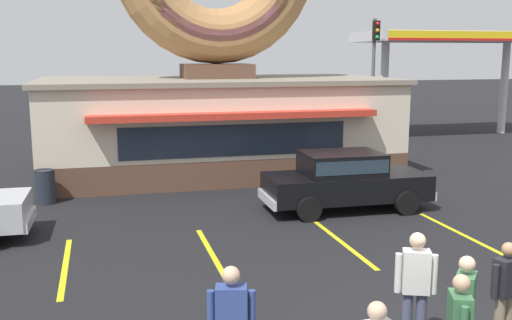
# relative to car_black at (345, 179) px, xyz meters

# --- Properties ---
(donut_shop_building) EXTENTS (12.30, 6.75, 10.96)m
(donut_shop_building) POSITION_rel_car_black_xyz_m (-2.30, 6.22, 2.87)
(donut_shop_building) COLOR brown
(donut_shop_building) RESTS_ON ground
(car_black) EXTENTS (4.59, 2.03, 1.60)m
(car_black) POSITION_rel_car_black_xyz_m (0.00, 0.00, 0.00)
(car_black) COLOR black
(car_black) RESTS_ON ground
(pedestrian_blue_sweater_man) EXTENTS (0.56, 0.36, 1.74)m
(pedestrian_blue_sweater_man) POSITION_rel_car_black_xyz_m (-2.10, -7.54, 0.10)
(pedestrian_blue_sweater_man) COLOR #474C66
(pedestrian_blue_sweater_man) RESTS_ON ground
(pedestrian_leather_jacket_man) EXTENTS (0.57, 0.34, 1.56)m
(pedestrian_leather_jacket_man) POSITION_rel_car_black_xyz_m (-0.77, -7.77, -0.01)
(pedestrian_leather_jacket_man) COLOR #7F7056
(pedestrian_leather_jacket_man) RESTS_ON ground
(pedestrian_crossing_woman) EXTENTS (0.43, 0.47, 1.62)m
(pedestrian_crossing_woman) POSITION_rel_car_black_xyz_m (-1.80, -8.29, 0.02)
(pedestrian_crossing_woman) COLOR #474C66
(pedestrian_crossing_woman) RESTS_ON ground
(trash_bin) EXTENTS (0.57, 0.57, 0.97)m
(trash_bin) POSITION_rel_car_black_xyz_m (-7.97, 2.80, -0.37)
(trash_bin) COLOR #232833
(trash_bin) RESTS_ON ground
(traffic_light_pole) EXTENTS (0.28, 0.47, 5.80)m
(traffic_light_pole) POSITION_rel_car_black_xyz_m (5.99, 10.90, 2.84)
(traffic_light_pole) COLOR #595B60
(traffic_light_pole) RESTS_ON ground
(gas_station_canopy) EXTENTS (9.00, 4.46, 5.30)m
(gas_station_canopy) POSITION_rel_car_black_xyz_m (11.03, 12.86, 3.99)
(gas_station_canopy) COLOR silver
(gas_station_canopy) RESTS_ON ground
(parking_stripe_far_left) EXTENTS (0.12, 3.60, 0.01)m
(parking_stripe_far_left) POSITION_rel_car_black_xyz_m (-7.18, -2.73, -0.87)
(parking_stripe_far_left) COLOR yellow
(parking_stripe_far_left) RESTS_ON ground
(parking_stripe_left) EXTENTS (0.12, 3.60, 0.01)m
(parking_stripe_left) POSITION_rel_car_black_xyz_m (-4.18, -2.73, -0.87)
(parking_stripe_left) COLOR yellow
(parking_stripe_left) RESTS_ON ground
(parking_stripe_mid_left) EXTENTS (0.12, 3.60, 0.01)m
(parking_stripe_mid_left) POSITION_rel_car_black_xyz_m (-1.18, -2.73, -0.87)
(parking_stripe_mid_left) COLOR yellow
(parking_stripe_mid_left) RESTS_ON ground
(parking_stripe_centre) EXTENTS (0.12, 3.60, 0.01)m
(parking_stripe_centre) POSITION_rel_car_black_xyz_m (1.82, -2.73, -0.87)
(parking_stripe_centre) COLOR yellow
(parking_stripe_centre) RESTS_ON ground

